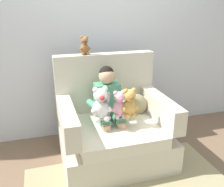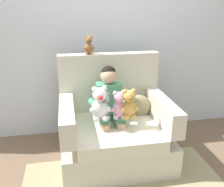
% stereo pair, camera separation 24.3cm
% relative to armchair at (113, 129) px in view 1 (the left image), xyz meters
% --- Properties ---
extents(ground_plane, '(8.00, 8.00, 0.00)m').
position_rel_armchair_xyz_m(ground_plane, '(0.00, -0.05, -0.34)').
color(ground_plane, brown).
extents(back_wall, '(6.00, 0.10, 2.60)m').
position_rel_armchair_xyz_m(back_wall, '(0.00, 0.72, 0.96)').
color(back_wall, silver).
rests_on(back_wall, ground).
extents(armchair, '(1.13, 0.92, 1.10)m').
position_rel_armchair_xyz_m(armchair, '(0.00, 0.00, 0.00)').
color(armchair, beige).
rests_on(armchair, ground).
extents(seated_child, '(0.45, 0.39, 0.82)m').
position_rel_armchair_xyz_m(seated_child, '(-0.04, 0.02, 0.31)').
color(seated_child, '#4C9370').
rests_on(seated_child, armchair).
extents(plush_pink, '(0.17, 0.14, 0.28)m').
position_rel_armchair_xyz_m(plush_pink, '(0.02, -0.15, 0.34)').
color(plush_pink, '#EAA8BC').
rests_on(plush_pink, armchair).
extents(plush_honey, '(0.18, 0.15, 0.30)m').
position_rel_armchair_xyz_m(plush_honey, '(0.11, -0.18, 0.35)').
color(plush_honey, gold).
rests_on(plush_honey, armchair).
extents(plush_grey, '(0.16, 0.13, 0.28)m').
position_rel_armchair_xyz_m(plush_grey, '(-0.13, -0.14, 0.34)').
color(plush_grey, '#9E9EA3').
rests_on(plush_grey, armchair).
extents(plush_white, '(0.20, 0.16, 0.34)m').
position_rel_armchair_xyz_m(plush_white, '(-0.17, -0.16, 0.37)').
color(plush_white, white).
rests_on(plush_white, armchair).
extents(plush_brown_on_backrest, '(0.12, 0.10, 0.20)m').
position_rel_armchair_xyz_m(plush_brown_on_backrest, '(-0.22, 0.33, 0.85)').
color(plush_brown_on_backrest, brown).
rests_on(plush_brown_on_backrest, armchair).
extents(throw_pillow, '(0.28, 0.19, 0.26)m').
position_rel_armchair_xyz_m(throw_pillow, '(0.30, 0.12, 0.20)').
color(throw_pillow, '#998C66').
rests_on(throw_pillow, armchair).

